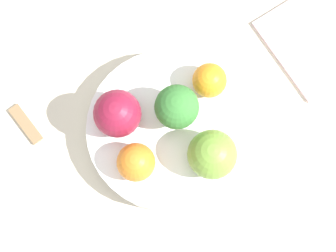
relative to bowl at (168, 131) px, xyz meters
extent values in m
plane|color=gray|center=(0.00, 0.00, -0.04)|extent=(6.00, 6.00, 0.00)
cube|color=beige|center=(0.00, 0.00, -0.03)|extent=(1.20, 1.20, 0.02)
cylinder|color=white|center=(0.00, 0.00, 0.00)|extent=(0.22, 0.22, 0.04)
cylinder|color=#8CB76B|center=(0.00, 0.02, 0.03)|extent=(0.02, 0.02, 0.02)
sphere|color=#387A33|center=(0.00, 0.02, 0.06)|extent=(0.06, 0.06, 0.06)
sphere|color=maroon|center=(-0.06, -0.02, 0.05)|extent=(0.06, 0.06, 0.06)
sphere|color=olive|center=(0.07, -0.01, 0.05)|extent=(0.06, 0.06, 0.06)
sphere|color=orange|center=(0.02, 0.08, 0.04)|extent=(0.05, 0.05, 0.05)
sphere|color=orange|center=(-0.01, -0.06, 0.04)|extent=(0.05, 0.05, 0.05)
cube|color=beige|center=(0.11, 0.24, -0.02)|extent=(0.19, 0.20, 0.01)
cube|color=olive|center=(-0.18, -0.09, -0.02)|extent=(0.06, 0.04, 0.01)
camera|label=1|loc=(0.08, -0.13, 0.75)|focal=60.00mm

